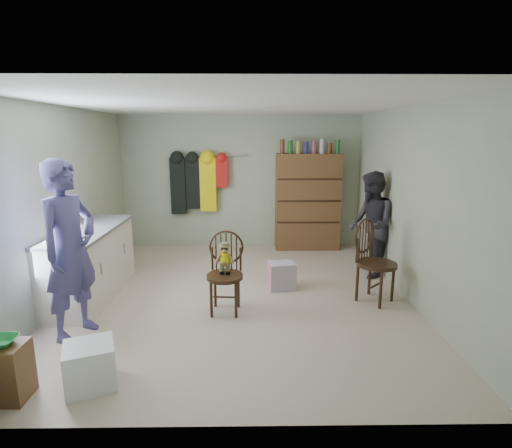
{
  "coord_description": "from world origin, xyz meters",
  "views": [
    {
      "loc": [
        0.18,
        -5.09,
        2.14
      ],
      "look_at": [
        0.25,
        0.2,
        0.95
      ],
      "focal_mm": 28.0,
      "sensor_mm": 36.0,
      "label": 1
    }
  ],
  "objects_px": {
    "chair_front": "(225,266)",
    "dresser": "(308,201)",
    "chair_far": "(372,257)",
    "counter": "(91,263)"
  },
  "relations": [
    {
      "from": "counter",
      "to": "chair_front",
      "type": "bearing_deg",
      "value": -14.51
    },
    {
      "from": "chair_front",
      "to": "dresser",
      "type": "relative_size",
      "value": 0.48
    },
    {
      "from": "chair_front",
      "to": "chair_far",
      "type": "height_order",
      "value": "chair_far"
    },
    {
      "from": "counter",
      "to": "dresser",
      "type": "relative_size",
      "value": 0.9
    },
    {
      "from": "counter",
      "to": "chair_front",
      "type": "relative_size",
      "value": 1.87
    },
    {
      "from": "dresser",
      "to": "chair_front",
      "type": "bearing_deg",
      "value": -116.55
    },
    {
      "from": "chair_far",
      "to": "dresser",
      "type": "height_order",
      "value": "dresser"
    },
    {
      "from": "counter",
      "to": "chair_far",
      "type": "bearing_deg",
      "value": -2.56
    },
    {
      "from": "counter",
      "to": "dresser",
      "type": "bearing_deg",
      "value": 35.69
    },
    {
      "from": "chair_front",
      "to": "dresser",
      "type": "distance_m",
      "value": 3.11
    }
  ]
}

